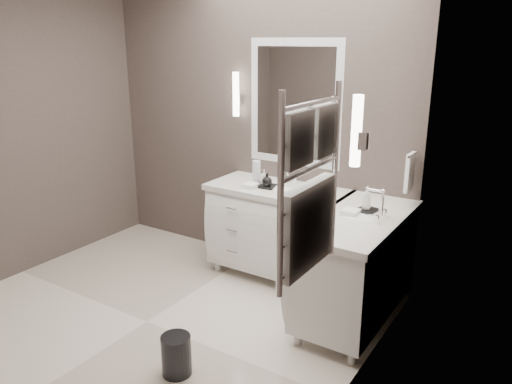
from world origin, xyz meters
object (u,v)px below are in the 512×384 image
Objects in this scene: vanity_right at (357,262)px; towel_ladder at (309,196)px; waste_bin at (176,355)px; vanity_back at (278,226)px.

vanity_right is 1.38× the size of towel_ladder.
waste_bin is at bearing 176.55° from towel_ladder.
vanity_back and vanity_right have the same top height.
vanity_back is 1.61m from waste_bin.
towel_ladder is 1.57m from waste_bin.
vanity_back is 4.55× the size of waste_bin.
waste_bin is at bearing -119.90° from vanity_right.
towel_ladder is at bearing -80.16° from vanity_right.
vanity_right is 1.48m from waste_bin.
vanity_back is at bearing 159.62° from vanity_right.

